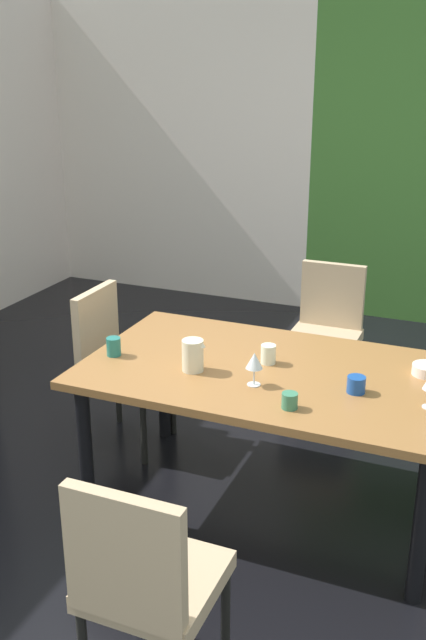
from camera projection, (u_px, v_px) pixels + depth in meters
ground_plane at (145, 477)px, 3.94m from camera, size 5.22×6.37×0.02m
back_panel_interior at (175, 148)px, 6.64m from camera, size 2.64×0.10×2.77m
dining_table at (270, 384)px, 3.46m from camera, size 1.80×1.06×0.76m
chair_head_near at (144, 578)px, 2.40m from camera, size 0.44×0.44×0.92m
chair_left_far at (116, 359)px, 4.13m from camera, size 0.45×0.44×0.93m
chair_head_far at (326, 327)px, 4.65m from camera, size 0.44×0.45×0.91m
wine_glass_center at (254, 361)px, 3.23m from camera, size 0.08×0.08×0.16m
cup_near_window at (268, 354)px, 3.48m from camera, size 0.07×0.07×0.10m
cup_front at (290, 401)px, 3.04m from camera, size 0.07×0.07×0.07m
cup_left at (114, 347)px, 3.58m from camera, size 0.07×0.07×0.09m
cup_corner at (356, 385)px, 3.18m from camera, size 0.08×0.08×0.08m
pitcher_east at (193, 355)px, 3.39m from camera, size 0.12×0.10×0.16m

